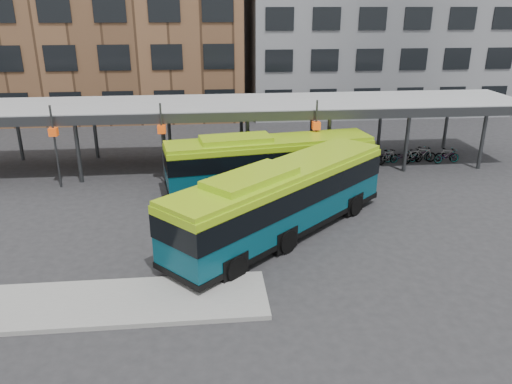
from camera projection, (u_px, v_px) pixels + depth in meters
name	position (u px, v px, depth m)	size (l,w,h in m)	color
ground	(222.00, 259.00, 20.96)	(120.00, 120.00, 0.00)	#28282B
boarding_island	(70.00, 305.00, 17.61)	(14.00, 3.00, 0.18)	gray
canopy	(212.00, 107.00, 31.52)	(40.00, 6.53, 4.80)	#999B9E
building_grey	(371.00, 3.00, 48.67)	(24.00, 14.00, 20.00)	slate
bus_front	(282.00, 198.00, 22.52)	(11.21, 10.48, 3.49)	#074051
bus_rear	(269.00, 161.00, 28.28)	(11.95, 4.26, 3.23)	#074051
bike_rack	(415.00, 156.00, 33.40)	(6.32, 1.41, 1.05)	slate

